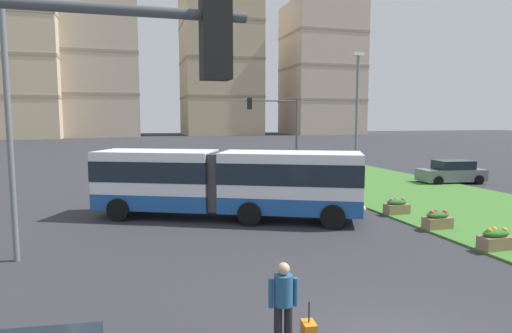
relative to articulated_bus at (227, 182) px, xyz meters
The scene contains 14 objects.
grass_median 12.29m from the articulated_bus, ahead, with size 10.00×70.00×0.08m, color #3D752D.
articulated_bus is the anchor object (origin of this frame).
car_grey_wagon 18.24m from the articulated_bus, 20.10° to the left, with size 4.56×2.38×1.58m.
pedestrian_crossing 11.40m from the articulated_bus, 96.56° to the right, with size 0.58×0.36×1.74m.
flower_planter_1 10.64m from the articulated_bus, 43.47° to the right, with size 1.10×0.56×0.74m.
flower_planter_2 8.90m from the articulated_bus, 29.50° to the right, with size 1.10×0.56×0.74m.
flower_planter_3 7.92m from the articulated_bus, 11.23° to the right, with size 1.10×0.56×0.74m.
traffic_light_far_right 12.19m from the articulated_bus, 59.79° to the left, with size 3.84×0.28×5.86m.
streetlight_left 9.24m from the articulated_bus, 152.17° to the right, with size 0.70×0.28×9.30m.
streetlight_median 11.66m from the articulated_bus, 31.80° to the left, with size 0.70×0.28×8.50m.
apartment_tower_west 99.00m from the articulated_bus, 107.65° to the left, with size 20.74×16.86×52.21m.
apartment_tower_westcentre 98.21m from the articulated_bus, 96.55° to the left, with size 18.19×16.54×38.68m.
apartment_tower_centre 104.83m from the articulated_bus, 78.98° to the left, with size 20.26×19.49×38.96m.
apartment_tower_eastcentre 111.26m from the articulated_bus, 63.79° to the left, with size 19.81×19.00×36.45m.
Camera 1 is at (-4.90, -7.25, 4.46)m, focal length 30.81 mm.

